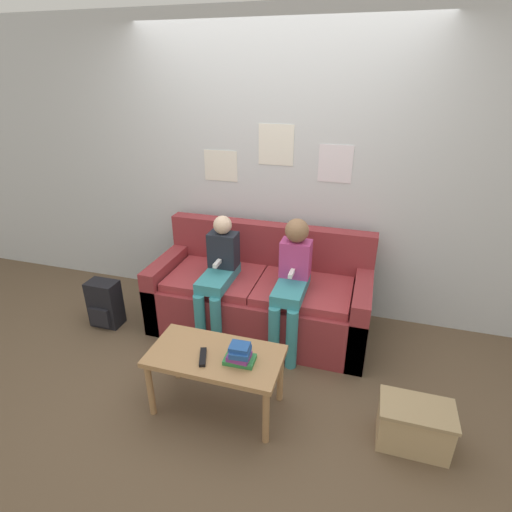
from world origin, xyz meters
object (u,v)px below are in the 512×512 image
object	(u,v)px
coffee_table	(216,361)
storage_box	(414,425)
backpack	(105,304)
person_right	(292,279)
person_left	(218,273)
tv_remote	(203,357)
couch	(260,297)

from	to	relation	value
coffee_table	storage_box	distance (m)	1.30
storage_box	backpack	xyz separation A→B (m)	(-2.61, 0.57, 0.06)
person_right	person_left	bearing A→B (deg)	-178.87
tv_remote	storage_box	xyz separation A→B (m)	(1.33, 0.12, -0.31)
couch	tv_remote	xyz separation A→B (m)	(-0.07, -1.07, 0.16)
person_left	tv_remote	xyz separation A→B (m)	(0.23, -0.87, -0.14)
person_left	coffee_table	bearing A→B (deg)	-70.03
coffee_table	storage_box	world-z (taller)	coffee_table
backpack	tv_remote	bearing A→B (deg)	-28.62
person_right	tv_remote	distance (m)	0.98
coffee_table	backpack	world-z (taller)	coffee_table
person_left	tv_remote	bearing A→B (deg)	-74.91
couch	person_left	distance (m)	0.47
coffee_table	person_right	world-z (taller)	person_right
tv_remote	backpack	size ratio (longest dim) A/B	0.40
storage_box	backpack	distance (m)	2.67
couch	person_right	world-z (taller)	person_right
coffee_table	backpack	xyz separation A→B (m)	(-1.34, 0.63, -0.18)
couch	tv_remote	world-z (taller)	couch
tv_remote	person_left	bearing A→B (deg)	84.96
person_left	storage_box	bearing A→B (deg)	-25.42
person_left	backpack	xyz separation A→B (m)	(-1.05, -0.17, -0.38)
tv_remote	storage_box	world-z (taller)	tv_remote
person_left	backpack	bearing A→B (deg)	-170.80
backpack	couch	bearing A→B (deg)	15.47
storage_box	coffee_table	bearing A→B (deg)	-177.33
person_left	person_right	world-z (taller)	person_right
person_left	person_right	bearing A→B (deg)	1.13
couch	coffee_table	world-z (taller)	couch
person_left	storage_box	size ratio (longest dim) A/B	2.39
backpack	person_right	bearing A→B (deg)	6.22
couch	storage_box	bearing A→B (deg)	-37.05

